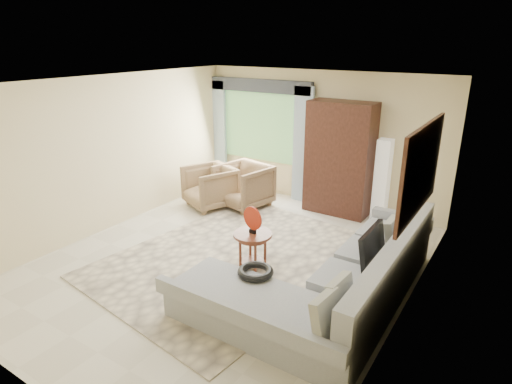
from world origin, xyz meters
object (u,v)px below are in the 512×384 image
Objects in this scene: coffee_table at (253,250)px; armchair_right at (243,186)px; tv_screen at (373,247)px; potted_plant at (213,180)px; armoire at (340,159)px; floor_lamp at (382,181)px; armchair_left at (210,187)px; sectional_sofa at (337,286)px.

armchair_right reaches higher than coffee_table.
tv_screen is at bearing 6.12° from coffee_table.
potted_plant is 0.28× the size of armoire.
floor_lamp reaches higher than potted_plant.
armchair_right is at bearing -15.69° from potted_plant.
armchair_right is 0.62× the size of floor_lamp.
armchair_right is at bearing 56.07° from armchair_left.
sectional_sofa is 3.88m from armchair_left.
floor_lamp is (-0.43, 2.96, 0.47)m from sectional_sofa.
coffee_table is 0.59× the size of armchair_right.
sectional_sofa is at bearing -123.92° from tv_screen.
coffee_table is 0.62× the size of armchair_left.
coffee_table is 2.94m from floor_lamp.
sectional_sofa is at bearing -66.94° from armoire.
coffee_table is at bearing -40.34° from armchair_right.
armchair_right reaches higher than potted_plant.
armchair_left is 0.78m from potted_plant.
sectional_sofa is 3.61m from armchair_right.
floor_lamp reaches higher than armchair_left.
potted_plant is 2.79m from armoire.
floor_lamp is (0.96, 2.74, 0.46)m from coffee_table.
armchair_left is at bearing 152.44° from sectional_sofa.
armchair_right is at bearing -155.92° from armoire.
armchair_left is 0.59× the size of floor_lamp.
armoire is at bearing 113.06° from sectional_sofa.
coffee_table is at bearing -14.63° from armchair_left.
sectional_sofa is 2.31× the size of floor_lamp.
sectional_sofa is 6.27× the size of coffee_table.
sectional_sofa is 4.68× the size of tv_screen.
sectional_sofa is 3.03m from floor_lamp.
armoire is (1.66, 0.74, 0.63)m from armchair_right.
armoire is 1.40× the size of floor_lamp.
floor_lamp reaches higher than sectional_sofa.
coffee_table is 3.33m from potted_plant.
floor_lamp is at bearing 70.76° from coffee_table.
armoire reaches higher than sectional_sofa.
sectional_sofa is 3.89× the size of armchair_left.
potted_plant is at bearing -171.38° from floor_lamp.
armoire is at bearing 49.40° from armchair_left.
coffee_table is 0.95× the size of potted_plant.
tv_screen reaches higher than armchair_left.
potted_plant is 0.39× the size of floor_lamp.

